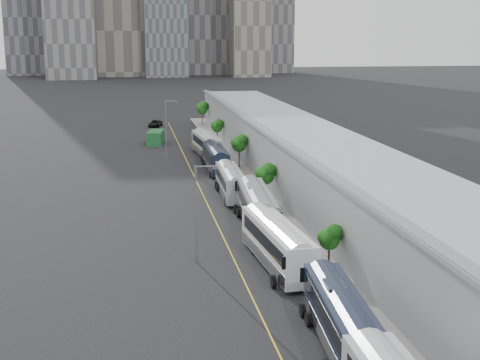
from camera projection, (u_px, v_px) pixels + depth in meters
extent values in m
cube|color=gray|center=(301.00, 206.00, 76.58)|extent=(10.00, 170.00, 0.12)
cube|color=gold|center=(210.00, 210.00, 74.92)|extent=(0.12, 160.00, 0.02)
cube|color=gray|center=(336.00, 177.00, 76.52)|extent=(12.00, 160.00, 6.80)
cube|color=gray|center=(336.00, 156.00, 76.00)|extent=(12.45, 160.40, 2.57)
cube|color=gray|center=(286.00, 147.00, 74.82)|extent=(0.30, 160.00, 0.40)
cube|color=gray|center=(250.00, 2.00, 316.52)|extent=(18.00, 18.00, 70.00)
cube|color=#151E30|center=(341.00, 318.00, 41.86)|extent=(3.43, 12.54, 3.00)
cube|color=black|center=(342.00, 312.00, 41.56)|extent=(3.38, 11.07, 1.02)
cube|color=silver|center=(340.00, 333.00, 42.06)|extent=(3.45, 12.30, 0.96)
cube|color=#151E30|center=(335.00, 286.00, 42.89)|extent=(1.40, 2.19, 0.29)
cube|color=white|center=(277.00, 243.00, 56.41)|extent=(3.73, 13.74, 3.29)
cube|color=black|center=(278.00, 237.00, 56.09)|extent=(3.67, 12.12, 1.12)
cube|color=silver|center=(277.00, 255.00, 56.64)|extent=(3.75, 13.47, 1.05)
cube|color=white|center=(273.00, 218.00, 57.54)|extent=(1.53, 2.39, 0.31)
cube|color=gray|center=(256.00, 207.00, 68.55)|extent=(3.58, 13.65, 3.27)
cube|color=black|center=(257.00, 202.00, 68.23)|extent=(3.53, 12.04, 1.11)
cube|color=silver|center=(256.00, 217.00, 68.77)|extent=(3.60, 13.38, 1.05)
cube|color=gray|center=(254.00, 187.00, 69.68)|extent=(1.50, 2.37, 0.31)
cube|color=#A3A7AD|center=(230.00, 182.00, 81.19)|extent=(2.73, 12.12, 2.92)
cube|color=black|center=(231.00, 178.00, 80.90)|extent=(2.75, 10.67, 0.99)
cube|color=silver|center=(231.00, 190.00, 81.39)|extent=(2.76, 11.88, 0.93)
cube|color=#A3A7AD|center=(229.00, 167.00, 82.19)|extent=(1.26, 2.07, 0.28)
cube|color=black|center=(215.00, 158.00, 96.65)|extent=(2.59, 12.63, 3.06)
cube|color=black|center=(216.00, 155.00, 96.34)|extent=(2.64, 11.11, 1.04)
cube|color=silver|center=(215.00, 165.00, 96.85)|extent=(2.63, 12.37, 0.98)
cube|color=black|center=(214.00, 145.00, 97.70)|extent=(1.27, 2.14, 0.29)
cube|color=silver|center=(207.00, 145.00, 108.27)|extent=(3.64, 13.25, 3.17)
cube|color=black|center=(207.00, 141.00, 107.96)|extent=(3.57, 11.69, 1.08)
cube|color=silver|center=(207.00, 151.00, 108.49)|extent=(3.66, 12.99, 1.01)
cube|color=silver|center=(206.00, 133.00, 109.36)|extent=(1.48, 2.31, 0.30)
cylinder|color=black|center=(329.00, 253.00, 55.67)|extent=(0.18, 0.18, 2.85)
sphere|color=#165313|center=(329.00, 237.00, 55.37)|extent=(1.73, 1.73, 1.73)
cylinder|color=black|center=(265.00, 186.00, 80.13)|extent=(0.18, 0.18, 3.09)
sphere|color=#165313|center=(265.00, 173.00, 79.79)|extent=(2.21, 2.21, 2.21)
cylinder|color=black|center=(239.00, 155.00, 98.73)|extent=(0.18, 0.18, 3.83)
sphere|color=#165313|center=(239.00, 142.00, 98.32)|extent=(2.20, 2.20, 2.20)
cylinder|color=black|center=(217.00, 134.00, 123.41)|extent=(0.18, 0.18, 2.98)
sphere|color=#165313|center=(217.00, 125.00, 123.08)|extent=(2.02, 2.02, 2.02)
cylinder|color=black|center=(202.00, 116.00, 146.37)|extent=(0.18, 0.18, 3.88)
sphere|color=#165313|center=(202.00, 107.00, 145.95)|extent=(2.39, 2.39, 2.39)
cylinder|color=#59595E|center=(196.00, 215.00, 56.87)|extent=(0.18, 0.18, 8.53)
cylinder|color=#59595E|center=(206.00, 166.00, 56.14)|extent=(1.80, 0.14, 0.14)
cube|color=#59595E|center=(215.00, 168.00, 56.30)|extent=(0.50, 0.22, 0.18)
cylinder|color=#59595E|center=(166.00, 130.00, 105.80)|extent=(0.18, 0.18, 9.26)
cylinder|color=#59595E|center=(171.00, 101.00, 104.99)|extent=(1.80, 0.14, 0.14)
cube|color=#59595E|center=(176.00, 102.00, 105.15)|extent=(0.50, 0.22, 0.18)
cube|color=#164823|center=(156.00, 138.00, 120.67)|extent=(3.56, 6.57, 2.41)
imported|color=black|center=(155.00, 123.00, 144.06)|extent=(3.52, 5.48, 1.40)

